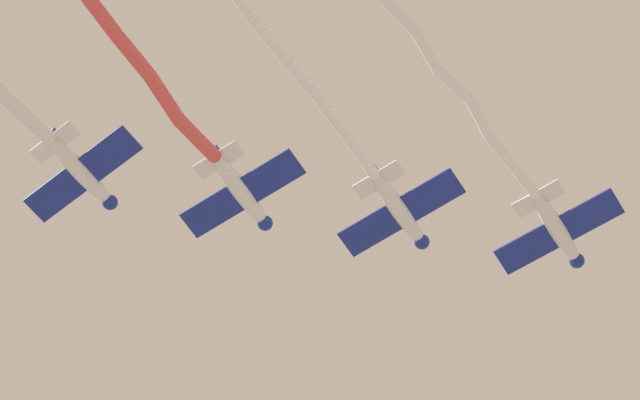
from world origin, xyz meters
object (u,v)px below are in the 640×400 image
Objects in this scene: airplane_right_wing at (242,192)px; airplane_left_wing at (400,211)px; airplane_lead at (558,230)px; airplane_slot at (82,173)px.

airplane_left_wing is at bearing -49.97° from airplane_right_wing.
airplane_lead is 1.00× the size of airplane_right_wing.
airplane_right_wing reaches higher than airplane_left_wing.
airplane_left_wing is 19.23m from airplane_slot.
airplane_slot reaches higher than airplane_lead.
airplane_right_wing is at bearing 129.30° from airplane_lead.
airplane_slot is (9.04, -27.39, 0.75)m from airplane_lead.
airplane_slot reaches higher than airplane_right_wing.
airplane_left_wing reaches higher than airplane_lead.
airplane_right_wing reaches higher than airplane_lead.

